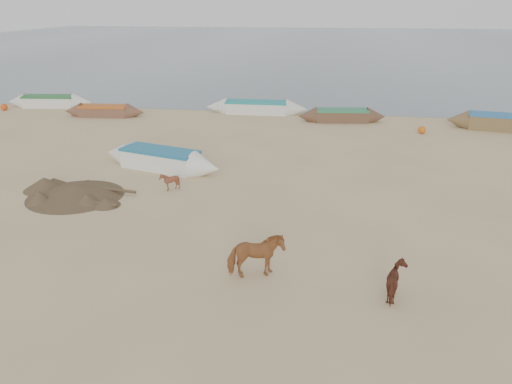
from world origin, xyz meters
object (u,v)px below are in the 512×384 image
cow_adult (256,256)px  near_canoe (160,159)px  calf_front (169,181)px  calf_right (398,282)px

cow_adult → near_canoe: bearing=13.4°
calf_front → calf_right: bearing=50.8°
near_canoe → calf_right: bearing=-27.6°
cow_adult → calf_right: bearing=-117.4°
calf_right → near_canoe: 13.39m
cow_adult → calf_right: cow_adult is taller
calf_front → near_canoe: near_canoe is taller
calf_right → near_canoe: bearing=29.4°
calf_front → near_canoe: (-1.28, 2.65, 0.07)m
cow_adult → calf_right: size_ratio=1.64×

